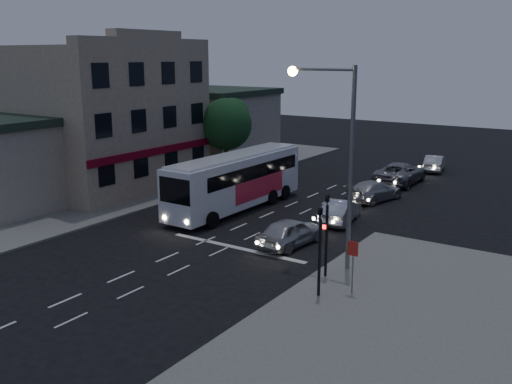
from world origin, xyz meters
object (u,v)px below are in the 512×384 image
Objects in this scene: car_suv at (290,232)px; traffic_signal_main at (327,226)px; car_sedan_b at (374,191)px; streetlight at (338,144)px; car_extra at (434,163)px; tour_bus at (236,180)px; car_sedan_c at (401,173)px; street_tree at (226,122)px; regulatory_sign at (353,258)px; car_sedan_a at (340,211)px; traffic_signal_side at (320,241)px.

car_suv is 4.94m from traffic_signal_main.
streetlight is (3.22, -12.74, 5.06)m from car_sedan_b.
car_extra is 26.66m from traffic_signal_main.
tour_bus is 20.42m from car_extra.
car_sedan_c is 13.91m from street_tree.
streetlight is 1.45× the size of street_tree.
car_sedan_c is 0.64× the size of streetlight.
traffic_signal_main is 2.14m from regulatory_sign.
car_sedan_b is 2.12× the size of regulatory_sign.
car_sedan_a reaches higher than car_sedan_b.
tour_bus is 11.90m from streetlight.
car_extra is at bearing 97.60° from traffic_signal_side.
traffic_signal_main is 21.38m from street_tree.
car_suv is at bearing -42.40° from street_tree.
streetlight is (3.61, -18.94, 4.93)m from car_sedan_c.
car_suv is 17.07m from street_tree.
tour_bus is 9.55m from car_sedan_b.
car_sedan_c is at bearing -73.07° from car_sedan_b.
car_extra is at bearing 43.76° from street_tree.
car_sedan_b is 1.15× the size of car_extra.
regulatory_sign is at bearing 89.58° from car_extra.
car_sedan_a is 12.10m from car_sedan_c.
street_tree is at bearing 12.93° from car_sedan_b.
street_tree is at bearing 138.92° from regulatory_sign.
regulatory_sign is (4.79, -27.44, 0.93)m from car_extra.
car_suv reaches higher than car_extra.
traffic_signal_side is at bearing 87.28° from car_extra.
tour_bus is at bearing 143.95° from traffic_signal_main.
regulatory_sign reaches higher than car_sedan_c.
regulatory_sign is at bearing -41.08° from street_tree.
traffic_signal_side reaches higher than car_extra.
street_tree is at bearing 140.49° from streetlight.
traffic_signal_side reaches higher than tour_bus.
car_sedan_b is at bearing 47.83° from tour_bus.
regulatory_sign reaches higher than car_extra.
car_sedan_c is at bearing 72.36° from car_extra.
regulatory_sign reaches higher than car_sedan_a.
traffic_signal_side is 0.46× the size of streetlight.
traffic_signal_main is (3.87, -20.36, 1.62)m from car_sedan_c.
tour_bus is 14.24m from regulatory_sign.
traffic_signal_side is 1.86× the size of regulatory_sign.
car_suv is 5.27m from car_sedan_a.
streetlight reaches higher than street_tree.
regulatory_sign is 23.40m from street_tree.
traffic_signal_main is at bearing 117.11° from car_sedan_b.
car_sedan_c is at bearing 27.14° from street_tree.
car_suv is 6.19m from streetlight.
traffic_signal_main is at bearing 86.35° from car_extra.
streetlight is (2.93, -6.86, 5.04)m from car_sedan_a.
streetlight is (9.66, -5.79, 3.83)m from tour_bus.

